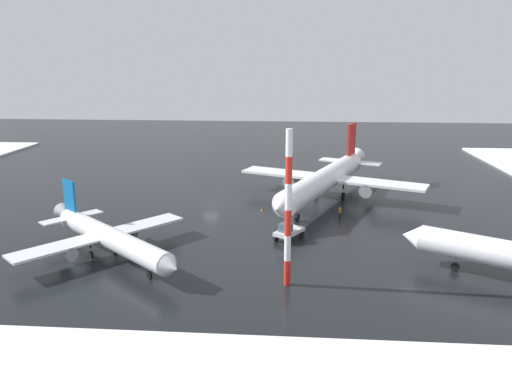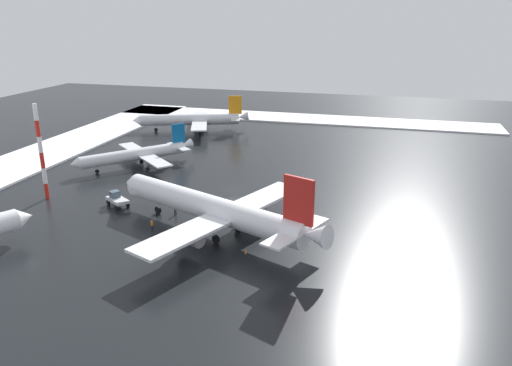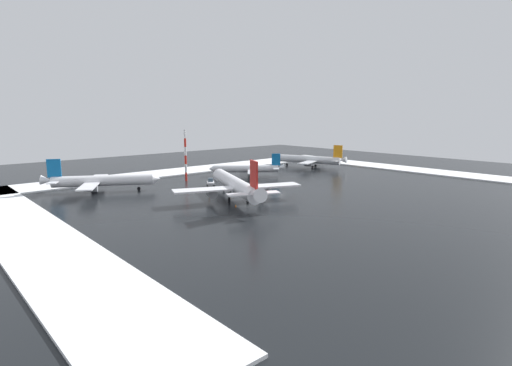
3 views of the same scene
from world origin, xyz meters
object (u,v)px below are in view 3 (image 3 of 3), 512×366
(ground_crew_near_tug, at_px, (209,191))
(traffic_cone_mid_line, at_px, (236,206))
(airplane_parked_starboard, at_px, (310,160))
(airplane_far_rear, at_px, (248,169))
(ground_crew_mid_apron, at_px, (231,189))
(airplane_parked_portside, at_px, (236,185))
(airplane_foreground_jet, at_px, (101,181))
(pushback_tug, at_px, (211,182))
(antenna_mast, at_px, (186,155))
(traffic_cone_near_nose, at_px, (249,190))

(ground_crew_near_tug, xyz_separation_m, traffic_cone_mid_line, (3.38, 15.77, -0.70))
(airplane_parked_starboard, height_order, airplane_far_rear, airplane_parked_starboard)
(airplane_far_rear, relative_size, ground_crew_mid_apron, 13.00)
(ground_crew_near_tug, bearing_deg, airplane_parked_portside, 151.13)
(airplane_parked_starboard, xyz_separation_m, airplane_foreground_jet, (85.02, -4.78, 0.04))
(airplane_parked_portside, distance_m, traffic_cone_mid_line, 8.84)
(pushback_tug, distance_m, ground_crew_near_tug, 13.03)
(airplane_parked_portside, distance_m, antenna_mast, 34.61)
(ground_crew_near_tug, relative_size, antenna_mast, 0.10)
(airplane_parked_portside, distance_m, ground_crew_mid_apron, 10.52)
(airplane_far_rear, bearing_deg, antenna_mast, 25.15)
(ground_crew_near_tug, height_order, antenna_mast, antenna_mast)
(airplane_parked_portside, xyz_separation_m, antenna_mast, (-6.07, -33.76, 4.55))
(antenna_mast, xyz_separation_m, traffic_cone_near_nose, (-4.45, 26.96, -8.18))
(airplane_far_rear, height_order, traffic_cone_mid_line, airplane_far_rear)
(traffic_cone_mid_line, bearing_deg, pushback_tug, -113.13)
(traffic_cone_mid_line, bearing_deg, airplane_foreground_jet, -66.98)
(ground_crew_near_tug, distance_m, traffic_cone_near_nose, 12.52)
(pushback_tug, distance_m, traffic_cone_near_nose, 13.87)
(ground_crew_mid_apron, xyz_separation_m, antenna_mast, (-0.96, -25.05, 7.48))
(airplane_parked_starboard, distance_m, traffic_cone_mid_line, 76.67)
(ground_crew_mid_apron, bearing_deg, pushback_tug, 58.01)
(airplane_far_rear, bearing_deg, ground_crew_near_tug, 72.33)
(airplane_parked_starboard, distance_m, traffic_cone_near_nose, 57.00)
(airplane_foreground_jet, bearing_deg, traffic_cone_near_nose, -9.79)
(airplane_parked_portside, relative_size, traffic_cone_mid_line, 68.94)
(airplane_foreground_jet, bearing_deg, traffic_cone_mid_line, -37.11)
(airplane_foreground_jet, xyz_separation_m, ground_crew_near_tug, (-20.43, 24.36, -2.22))
(pushback_tug, xyz_separation_m, traffic_cone_mid_line, (11.19, 26.19, -1.01))
(traffic_cone_near_nose, distance_m, traffic_cone_mid_line, 20.35)
(airplane_far_rear, distance_m, traffic_cone_near_nose, 27.26)
(airplane_far_rear, bearing_deg, airplane_parked_starboard, -137.05)
(airplane_parked_portside, relative_size, airplane_far_rear, 1.71)
(airplane_parked_portside, bearing_deg, airplane_foreground_jet, 55.76)
(traffic_cone_near_nose, bearing_deg, airplane_foreground_jet, -39.65)
(pushback_tug, xyz_separation_m, traffic_cone_near_nose, (-4.40, 13.11, -1.01))
(ground_crew_near_tug, height_order, ground_crew_mid_apron, same)
(pushback_tug, distance_m, ground_crew_mid_apron, 11.25)
(airplane_foreground_jet, bearing_deg, antenna_mast, 29.67)
(airplane_parked_starboard, relative_size, ground_crew_near_tug, 18.18)
(airplane_far_rear, bearing_deg, ground_crew_mid_apron, 80.53)
(antenna_mast, bearing_deg, traffic_cone_near_nose, 99.38)
(airplane_parked_portside, xyz_separation_m, traffic_cone_mid_line, (5.06, 6.27, -3.63))
(traffic_cone_near_nose, bearing_deg, pushback_tug, -71.47)
(ground_crew_mid_apron, relative_size, antenna_mast, 0.10)
(airplane_parked_starboard, relative_size, airplane_foreground_jet, 1.05)
(airplane_parked_starboard, distance_m, airplane_far_rear, 35.07)
(airplane_parked_starboard, distance_m, ground_crew_near_tug, 67.53)
(pushback_tug, relative_size, ground_crew_near_tug, 2.95)
(airplane_parked_portside, height_order, airplane_foreground_jet, airplane_parked_portside)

